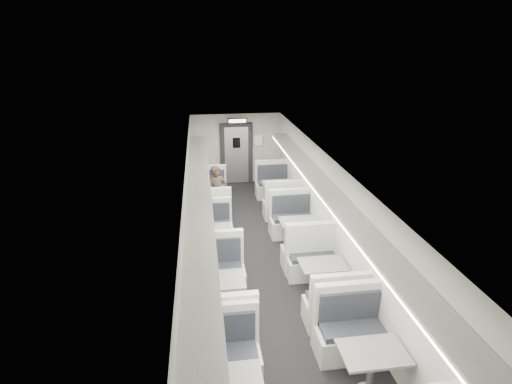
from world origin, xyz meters
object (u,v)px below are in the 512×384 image
object	(u,v)px
booth_right_b	(299,235)
booth_right_c	(322,280)
passenger	(217,193)
booth_right_a	(277,194)
vestibule_door	(236,154)
exit_sign	(237,121)
booth_left_a	(210,201)
booth_left_c	(219,298)
booth_left_b	(214,241)
booth_right_d	(371,372)

from	to	relation	value
booth_right_b	booth_right_c	size ratio (longest dim) A/B	1.03
booth_right_b	passenger	bearing A→B (deg)	131.44
booth_right_a	vestibule_door	distance (m)	2.54
passenger	exit_sign	size ratio (longest dim) A/B	2.48
booth_left_a	booth_right_b	distance (m)	3.14
booth_right_b	vestibule_door	xyz separation A→B (m)	(-1.00, 4.94, 0.65)
passenger	booth_left_a	bearing A→B (deg)	106.62
booth_left_a	booth_right_a	distance (m)	2.02
booth_left_c	booth_right_a	world-z (taller)	booth_left_c
booth_left_c	exit_sign	world-z (taller)	exit_sign
booth_left_c	exit_sign	xyz separation A→B (m)	(1.00, 6.67, 1.87)
booth_left_b	booth_right_a	size ratio (longest dim) A/B	0.93
booth_left_b	exit_sign	size ratio (longest dim) A/B	3.22
booth_left_b	passenger	world-z (taller)	passenger
booth_left_b	booth_right_b	distance (m)	2.00
booth_right_d	exit_sign	distance (m)	8.90
booth_left_a	exit_sign	bearing A→B (deg)	63.82
booth_left_b	booth_right_b	xyz separation A→B (m)	(2.00, -0.04, 0.04)
booth_right_a	booth_right_b	world-z (taller)	booth_right_b
booth_left_a	booth_right_a	world-z (taller)	booth_right_a
booth_left_c	vestibule_door	bearing A→B (deg)	82.04
booth_right_a	booth_right_b	bearing A→B (deg)	-90.00
booth_left_c	vestibule_door	distance (m)	7.25
exit_sign	booth_left_a	bearing A→B (deg)	-116.18
booth_left_c	passenger	size ratio (longest dim) A/B	1.48
booth_left_c	booth_right_d	size ratio (longest dim) A/B	1.03
exit_sign	booth_left_b	bearing A→B (deg)	-102.77
booth_left_b	booth_right_c	world-z (taller)	booth_right_c
booth_right_d	vestibule_door	distance (m)	9.21
booth_left_b	booth_right_c	xyz separation A→B (m)	(2.00, -1.92, 0.02)
booth_right_b	exit_sign	size ratio (longest dim) A/B	3.55
booth_left_c	booth_right_a	distance (m)	5.30
vestibule_door	booth_right_d	bearing A→B (deg)	-83.75
booth_left_c	vestibule_door	world-z (taller)	vestibule_door
booth_right_a	booth_right_d	xyz separation A→B (m)	(0.00, -6.89, 0.01)
vestibule_door	booth_left_a	bearing A→B (deg)	-111.63
booth_right_d	booth_left_a	bearing A→B (deg)	106.83
booth_right_c	booth_left_b	bearing A→B (deg)	136.19
passenger	exit_sign	xyz separation A→B (m)	(0.81, 2.41, 1.51)
booth_left_c	booth_right_a	bearing A→B (deg)	67.83
vestibule_door	booth_left_c	bearing A→B (deg)	-97.96
booth_right_b	booth_left_c	bearing A→B (deg)	-132.15
booth_right_a	passenger	distance (m)	1.96
booth_right_a	booth_right_b	size ratio (longest dim) A/B	0.98
booth_right_b	vestibule_door	distance (m)	5.09
exit_sign	vestibule_door	bearing A→B (deg)	90.00
booth_right_b	booth_right_d	size ratio (longest dim) A/B	1.00
booth_left_c	booth_right_a	size ratio (longest dim) A/B	1.06
booth_left_a	booth_left_c	size ratio (longest dim) A/B	0.94
booth_right_d	exit_sign	xyz separation A→B (m)	(-1.00, 8.65, 1.89)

